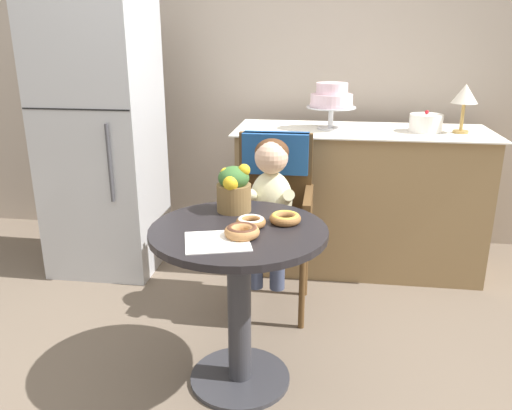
{
  "coord_description": "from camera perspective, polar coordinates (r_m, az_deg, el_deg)",
  "views": [
    {
      "loc": [
        0.34,
        -1.89,
        1.46
      ],
      "look_at": [
        0.05,
        0.15,
        0.77
      ],
      "focal_mm": 36.06,
      "sensor_mm": 36.0,
      "label": 1
    }
  ],
  "objects": [
    {
      "name": "tiered_cake_stand",
      "position": [
        3.21,
        8.38,
        11.58
      ],
      "size": [
        0.3,
        0.3,
        0.28
      ],
      "color": "silver",
      "rests_on": "display_counter"
    },
    {
      "name": "donut_side",
      "position": [
        2.11,
        3.27,
        -1.43
      ],
      "size": [
        0.13,
        0.13,
        0.04
      ],
      "color": "#936033",
      "rests_on": "cafe_table"
    },
    {
      "name": "ground_plane",
      "position": [
        2.41,
        -1.77,
        -18.75
      ],
      "size": [
        8.0,
        8.0,
        0.0
      ],
      "primitive_type": "plane",
      "color": "#6B5B4C"
    },
    {
      "name": "cafe_table",
      "position": [
        2.14,
        -1.9,
        -7.86
      ],
      "size": [
        0.72,
        0.72,
        0.72
      ],
      "color": "black",
      "rests_on": "ground"
    },
    {
      "name": "round_layer_cake",
      "position": [
        3.27,
        18.32,
        8.64
      ],
      "size": [
        0.19,
        0.19,
        0.13
      ],
      "color": "white",
      "rests_on": "display_counter"
    },
    {
      "name": "table_lamp",
      "position": [
        3.28,
        22.17,
        11.14
      ],
      "size": [
        0.15,
        0.15,
        0.28
      ],
      "color": "#B28C47",
      "rests_on": "display_counter"
    },
    {
      "name": "refrigerator",
      "position": [
        3.35,
        -16.72,
        7.22
      ],
      "size": [
        0.64,
        0.63,
        1.7
      ],
      "color": "#B7BABF",
      "rests_on": "ground"
    },
    {
      "name": "back_wall",
      "position": [
        3.76,
        2.98,
        16.77
      ],
      "size": [
        4.8,
        0.1,
        2.7
      ],
      "primitive_type": "cube",
      "color": "#B2A393",
      "rests_on": "ground"
    },
    {
      "name": "flower_vase",
      "position": [
        2.23,
        -2.48,
        1.88
      ],
      "size": [
        0.15,
        0.16,
        0.21
      ],
      "color": "brown",
      "rests_on": "cafe_table"
    },
    {
      "name": "donut_mid",
      "position": [
        1.96,
        -1.57,
        -2.91
      ],
      "size": [
        0.14,
        0.14,
        0.04
      ],
      "color": "#AD7542",
      "rests_on": "cafe_table"
    },
    {
      "name": "donut_front",
      "position": [
        2.07,
        -0.57,
        -1.84
      ],
      "size": [
        0.12,
        0.12,
        0.04
      ],
      "color": "#936033",
      "rests_on": "cafe_table"
    },
    {
      "name": "display_counter",
      "position": [
        3.35,
        11.27,
        0.66
      ],
      "size": [
        1.56,
        0.62,
        0.9
      ],
      "color": "#93754C",
      "rests_on": "ground"
    },
    {
      "name": "paper_napkin",
      "position": [
        1.93,
        -4.31,
        -4.05
      ],
      "size": [
        0.29,
        0.27,
        0.0
      ],
      "primitive_type": "cube",
      "rotation": [
        0.0,
        0.0,
        0.28
      ],
      "color": "white",
      "rests_on": "cafe_table"
    },
    {
      "name": "wicker_chair",
      "position": [
        2.77,
        1.97,
        1.28
      ],
      "size": [
        0.42,
        0.45,
        0.95
      ],
      "rotation": [
        0.0,
        0.0,
        0.0
      ],
      "color": "brown",
      "rests_on": "ground"
    },
    {
      "name": "seated_child",
      "position": [
        2.61,
        1.61,
        1.08
      ],
      "size": [
        0.27,
        0.32,
        0.73
      ],
      "color": "beige",
      "rests_on": "ground"
    }
  ]
}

